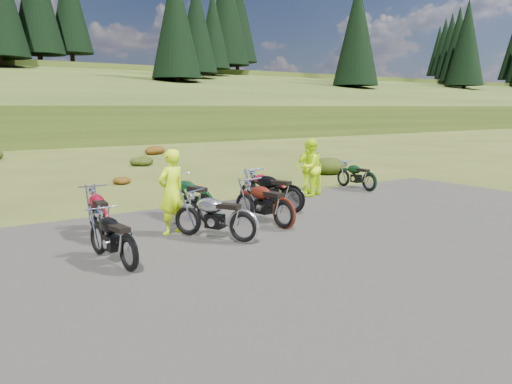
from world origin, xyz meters
TOP-DOWN VIEW (x-y plane):
  - ground at (0.00, 0.00)m, footprint 300.00×300.00m
  - gravel_pad at (0.00, -2.00)m, footprint 20.00×12.00m
  - conifer_25 at (15.00, 74.00)m, footprint 6.60×6.60m
  - conifer_26 at (21.00, 49.00)m, footprint 6.16×6.16m
  - conifer_27 at (27.00, 55.00)m, footprint 5.72×5.72m
  - conifer_28 at (33.00, 61.00)m, footprint 5.28×5.28m
  - conifer_29 at (39.00, 67.00)m, footprint 7.92×7.92m
  - conifer_30 at (45.00, 73.00)m, footprint 7.48×7.48m
  - conifer_31 at (51.00, 48.00)m, footprint 7.04×7.04m
  - conifer_32 at (57.00, 54.00)m, footprint 6.60×6.60m
  - conifer_33 at (63.00, 60.00)m, footprint 6.16×6.16m
  - conifer_34 at (69.00, 66.00)m, footprint 5.72×5.72m
  - conifer_35 at (75.00, 72.00)m, footprint 5.28×5.28m
  - conifer_36 at (81.00, 78.00)m, footprint 7.92×7.92m
  - conifer_37 at (87.00, 53.00)m, footprint 7.48×7.48m
  - conifer_38 at (93.00, 59.00)m, footprint 7.04×7.04m
  - conifer_39 at (99.00, 65.00)m, footprint 6.60×6.60m
  - conifer_40 at (105.00, 71.00)m, footprint 6.16×6.16m
  - conifer_41 at (111.00, 77.00)m, footprint 5.72×5.72m
  - shrub_4 at (-0.40, 9.20)m, footprint 0.77×0.77m
  - shrub_5 at (2.50, 14.50)m, footprint 1.03×1.03m
  - shrub_6 at (5.40, 19.80)m, footprint 1.30×1.30m
  - shrub_7 at (8.30, 7.10)m, footprint 1.56×1.56m
  - shrub_8 at (11.20, 12.40)m, footprint 0.77×0.77m
  - motorcycle_0 at (-3.73, -0.83)m, footprint 0.85×1.99m
  - motorcycle_1 at (-3.45, 1.38)m, footprint 0.90×2.12m
  - motorcycle_2 at (-0.85, 1.63)m, footprint 1.01×2.29m
  - motorcycle_3 at (-1.09, -0.43)m, footprint 1.63×2.16m
  - motorcycle_4 at (0.38, 0.08)m, footprint 0.97×2.19m
  - motorcycle_5 at (1.66, 1.37)m, footprint 1.40×2.29m
  - motorcycle_6 at (1.77, 2.15)m, footprint 0.80×2.05m
  - motorcycle_7 at (6.02, 2.67)m, footprint 0.65×1.90m
  - person_middle at (-1.98, 1.18)m, footprint 0.80×0.64m
  - person_right_a at (3.79, 3.17)m, footprint 1.06×0.93m
  - person_right_b at (4.06, 3.56)m, footprint 1.05×0.50m

SIDE VIEW (x-z plane):
  - ground at x=0.00m, z-range 0.00..0.00m
  - gravel_pad at x=0.00m, z-range -0.02..0.02m
  - motorcycle_0 at x=-3.73m, z-range -0.50..0.50m
  - motorcycle_1 at x=-3.45m, z-range -0.54..0.54m
  - motorcycle_2 at x=-0.85m, z-range -0.58..0.58m
  - motorcycle_3 at x=-1.09m, z-range -0.55..0.55m
  - motorcycle_4 at x=0.38m, z-range -0.56..0.56m
  - motorcycle_5 at x=1.66m, z-range -0.57..0.57m
  - motorcycle_6 at x=1.77m, z-range -0.53..0.53m
  - motorcycle_7 at x=6.02m, z-range -0.50..0.50m
  - shrub_4 at x=-0.40m, z-range 0.00..0.45m
  - shrub_8 at x=11.20m, z-range 0.00..0.45m
  - shrub_5 at x=2.50m, z-range 0.00..0.61m
  - shrub_6 at x=5.40m, z-range 0.00..0.77m
  - shrub_7 at x=8.30m, z-range 0.00..0.92m
  - person_right_b at x=4.06m, z-range 0.00..1.74m
  - person_right_a at x=3.79m, z-range 0.00..1.85m
  - person_middle at x=-1.98m, z-range 0.00..1.93m
  - conifer_26 at x=21.00m, z-range 5.37..21.37m
  - conifer_27 at x=27.00m, z-range 6.56..21.56m
  - conifer_31 at x=51.00m, z-range 5.18..23.18m
  - conifer_28 at x=33.00m, z-range 7.76..21.76m
  - conifer_32 at x=57.00m, z-range 6.37..23.37m
  - conifer_33 at x=63.00m, z-range 7.56..23.56m
  - conifer_37 at x=87.00m, z-range 6.17..25.17m
  - conifer_34 at x=69.00m, z-range 8.76..23.76m
  - conifer_38 at x=93.00m, z-range 7.37..25.37m
  - conifer_35 at x=75.00m, z-range 9.95..23.95m
  - conifer_39 at x=99.00m, z-range 8.56..25.56m
  - conifer_41 at x=111.00m, z-range 10.15..25.15m
  - conifer_40 at x=105.00m, z-range 9.76..25.76m
  - conifer_25 at x=15.00m, z-range 10.16..27.16m
  - conifer_29 at x=39.00m, z-range 8.97..28.97m
  - conifer_30 at x=45.00m, z-range 10.16..29.16m
  - conifer_36 at x=81.00m, z-range 10.16..30.16m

